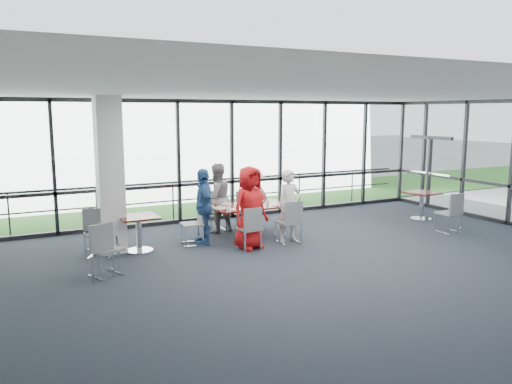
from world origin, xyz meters
name	(u,v)px	position (x,y,z in m)	size (l,w,h in m)	color
floor	(341,268)	(0.00, 0.00, -0.01)	(12.00, 10.00, 0.02)	#202731
ceiling	(346,93)	(0.00, 0.00, 3.20)	(12.00, 10.00, 0.04)	white
curtain_wall_back	(232,160)	(0.00, 5.00, 1.60)	(12.00, 0.10, 3.20)	white
exit_door	(429,173)	(6.00, 3.75, 1.05)	(0.12, 1.60, 2.10)	black
structural_column	(110,175)	(-3.60, 3.00, 1.60)	(0.50, 0.50, 3.20)	white
apron	(176,192)	(0.00, 10.00, -0.02)	(80.00, 70.00, 0.02)	gray
grass_strip	(195,200)	(0.00, 8.00, 0.01)	(80.00, 5.00, 0.01)	#25621F
hangar_main	(138,111)	(4.00, 32.00, 3.00)	(24.00, 10.00, 6.00)	silver
guard_rail	(224,196)	(0.00, 5.60, 0.50)	(0.06, 0.06, 12.00)	#2D2D33
main_table	(250,211)	(-0.50, 2.85, 0.62)	(1.92, 1.13, 0.75)	#3A0A07
side_table_left	(138,222)	(-3.11, 2.78, 0.61)	(0.77, 0.77, 0.75)	#3A0A07
side_table_right	(422,197)	(4.48, 2.49, 0.62)	(0.85, 0.85, 0.75)	#3A0A07
diner_near_left	(250,208)	(-0.95, 1.96, 0.88)	(0.86, 0.56, 1.76)	#B61012
diner_near_right	(289,206)	(0.10, 2.10, 0.81)	(0.59, 0.43, 1.62)	silver
diner_far_left	(217,198)	(-1.02, 3.61, 0.84)	(0.81, 0.50, 1.67)	slate
diner_far_right	(254,198)	(-0.02, 3.64, 0.75)	(0.97, 0.50, 1.50)	pink
diner_end	(204,206)	(-1.68, 2.75, 0.84)	(0.98, 0.54, 1.67)	#29518B
chair_main_nl	(249,229)	(-1.00, 1.88, 0.45)	(0.44, 0.44, 0.90)	slate
chair_main_nr	(289,222)	(0.02, 1.98, 0.47)	(0.46, 0.46, 0.94)	slate
chair_main_fl	(215,212)	(-0.98, 3.81, 0.46)	(0.45, 0.45, 0.93)	slate
chair_main_fr	(247,210)	(-0.09, 3.86, 0.43)	(0.42, 0.42, 0.86)	slate
chair_main_end	(192,224)	(-1.94, 2.79, 0.46)	(0.45, 0.45, 0.92)	slate
chair_spare_la	(106,250)	(-4.01, 1.44, 0.49)	(0.48, 0.48, 0.97)	slate
chair_spare_lb	(100,234)	(-3.89, 2.74, 0.47)	(0.46, 0.46, 0.94)	slate
chair_spare_r	(449,213)	(3.95, 1.08, 0.47)	(0.46, 0.46, 0.95)	slate
plate_nl	(236,209)	(-1.01, 2.48, 0.76)	(0.26, 0.26, 0.01)	white
plate_nr	(278,205)	(0.06, 2.55, 0.76)	(0.25, 0.25, 0.01)	white
plate_fl	(226,204)	(-0.96, 3.18, 0.76)	(0.25, 0.25, 0.01)	white
plate_fr	(259,201)	(-0.09, 3.24, 0.76)	(0.25, 0.25, 0.01)	white
plate_end	(220,208)	(-1.27, 2.79, 0.76)	(0.28, 0.28, 0.01)	white
tumbler_a	(246,204)	(-0.71, 2.61, 0.82)	(0.07, 0.07, 0.15)	white
tumbler_b	(267,202)	(-0.16, 2.64, 0.82)	(0.07, 0.07, 0.15)	white
tumbler_c	(248,201)	(-0.45, 3.05, 0.82)	(0.07, 0.07, 0.13)	white
tumbler_d	(228,206)	(-1.15, 2.64, 0.82)	(0.07, 0.07, 0.13)	white
menu_a	(255,208)	(-0.58, 2.46, 0.75)	(0.32, 0.23, 0.00)	beige
menu_b	(283,204)	(0.26, 2.65, 0.75)	(0.33, 0.23, 0.00)	beige
menu_c	(247,202)	(-0.37, 3.27, 0.75)	(0.30, 0.21, 0.00)	beige
condiment_caddy	(249,204)	(-0.50, 2.91, 0.77)	(0.10, 0.07, 0.04)	black
ketchup_bottle	(250,201)	(-0.50, 2.88, 0.84)	(0.06, 0.06, 0.18)	#AA1F18
green_bottle	(252,200)	(-0.43, 2.89, 0.85)	(0.05, 0.05, 0.20)	#23752E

